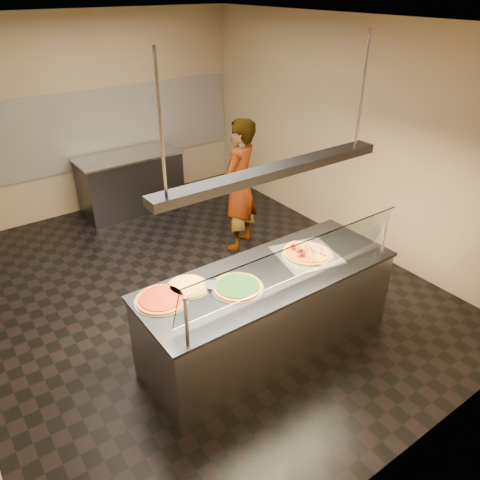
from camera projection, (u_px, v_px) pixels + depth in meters
ground at (193, 288)px, 5.83m from camera, size 5.00×6.00×0.02m
ceiling at (177, 22)px, 4.35m from camera, size 5.00×6.00×0.02m
wall_back at (89, 116)px, 7.22m from camera, size 5.00×0.02×3.00m
wall_front at (424, 315)px, 2.96m from camera, size 5.00×0.02×3.00m
wall_right at (346, 135)px, 6.37m from camera, size 0.02×6.00×3.00m
tile_band at (91, 129)px, 7.30m from camera, size 4.90×0.02×1.20m
serving_counter at (268, 312)px, 4.64m from camera, size 2.58×0.94×0.93m
sneeze_guard at (295, 262)px, 4.03m from camera, size 2.34×0.18×0.54m
perforated_tray at (307, 255)px, 4.70m from camera, size 0.70×0.70×0.01m
half_pizza_pepperoni at (298, 256)px, 4.63m from camera, size 0.34×0.52×0.05m
half_pizza_sausage at (315, 250)px, 4.75m from camera, size 0.34×0.52×0.04m
pizza_spinach at (237, 286)px, 4.20m from camera, size 0.48×0.48×0.03m
pizza_cheese at (187, 286)px, 4.20m from camera, size 0.39×0.39×0.03m
pizza_tomato at (161, 299)px, 4.03m from camera, size 0.47×0.47×0.03m
pizza_spatula at (201, 286)px, 4.18m from camera, size 0.28×0.17×0.02m
prep_table at (131, 182)px, 7.59m from camera, size 1.61×0.74×0.93m
worker at (239, 186)px, 6.31m from camera, size 0.80×0.71×1.83m
heat_lamp_housing at (273, 171)px, 3.92m from camera, size 2.30×0.18×0.08m
lamp_rod_left at (161, 126)px, 3.14m from camera, size 0.02×0.02×1.01m
lamp_rod_right at (362, 90)px, 4.16m from camera, size 0.02×0.02×1.01m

